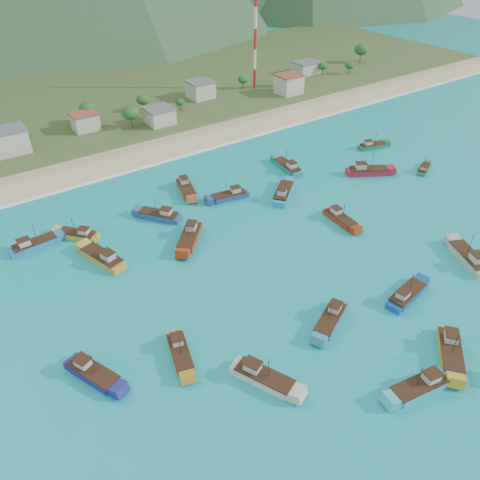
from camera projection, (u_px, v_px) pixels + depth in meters
ground at (283, 298)px, 93.46m from camera, size 600.00×600.00×0.00m
beach at (123, 158)px, 146.27m from camera, size 400.00×18.00×1.20m
land at (61, 104)px, 187.05m from camera, size 400.00×110.00×2.40m
surf_line at (136, 169)px, 139.92m from camera, size 400.00×2.50×0.08m
village at (111, 116)px, 162.82m from camera, size 209.93×29.59×7.34m
vegetation at (60, 126)px, 154.05m from camera, size 276.22×26.29×8.91m
radio_tower at (255, 28)px, 185.23m from camera, size 1.20×1.20×46.89m
boat_0 at (469, 259)px, 102.66m from camera, size 8.28×12.41×7.11m
boat_2 at (406, 295)px, 93.03m from camera, size 11.08×4.97×6.32m
boat_3 at (283, 193)px, 126.21m from camera, size 11.58×10.38×7.12m
boat_4 at (372, 146)px, 152.08m from camera, size 9.98×5.06×5.66m
boat_6 at (190, 238)px, 109.21m from camera, size 10.64×10.93×6.96m
boat_7 at (424, 169)px, 138.83m from camera, size 8.19×5.47×4.69m
boat_9 at (93, 374)px, 77.35m from camera, size 7.00×11.08×6.31m
boat_11 at (34, 245)px, 106.97m from camera, size 10.88×3.93×6.31m
boat_12 at (78, 235)px, 110.38m from camera, size 8.62×9.43×5.84m
boat_14 at (229, 196)px, 125.28m from camera, size 10.78×4.85×6.15m
boat_16 at (159, 216)px, 117.21m from camera, size 9.05×10.62×6.41m
boat_19 at (263, 378)px, 76.57m from camera, size 7.44×11.45×6.54m
boat_22 at (103, 258)px, 102.70m from camera, size 6.72×12.39×7.02m
boat_23 at (330, 320)px, 87.52m from camera, size 10.90×7.38×6.26m
boat_24 at (340, 219)px, 116.05m from camera, size 4.02×10.49×6.05m
boat_25 at (368, 171)px, 136.78m from camera, size 12.40×9.34×7.24m
boat_26 at (186, 189)px, 128.43m from camera, size 6.28×11.57×6.56m
boat_27 at (420, 387)px, 75.10m from camera, size 11.24×5.00×6.41m
boat_28 at (180, 353)px, 81.03m from camera, size 5.54×10.29×5.83m
boat_29 at (450, 352)px, 81.06m from camera, size 10.79×9.93×6.70m
boat_30 at (287, 167)px, 139.17m from camera, size 4.60×11.63×6.69m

